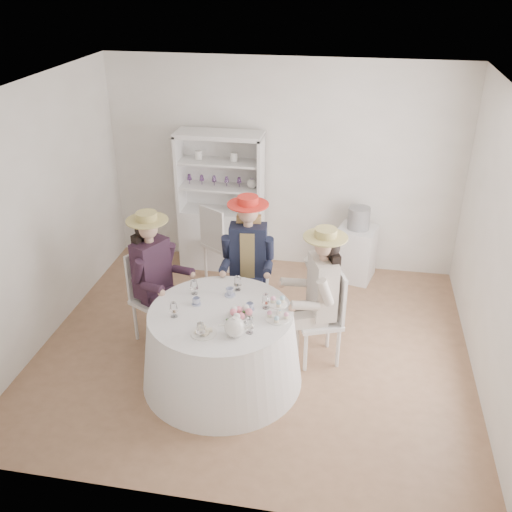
# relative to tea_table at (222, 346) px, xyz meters

# --- Properties ---
(ground) EXTENTS (4.50, 4.50, 0.00)m
(ground) POSITION_rel_tea_table_xyz_m (0.22, 0.57, -0.39)
(ground) COLOR #886144
(ground) RESTS_ON ground
(ceiling) EXTENTS (4.50, 4.50, 0.00)m
(ceiling) POSITION_rel_tea_table_xyz_m (0.22, 0.57, 2.31)
(ceiling) COLOR white
(ceiling) RESTS_ON wall_back
(wall_back) EXTENTS (4.50, 0.00, 4.50)m
(wall_back) POSITION_rel_tea_table_xyz_m (0.22, 2.57, 0.96)
(wall_back) COLOR silver
(wall_back) RESTS_ON ground
(wall_front) EXTENTS (4.50, 0.00, 4.50)m
(wall_front) POSITION_rel_tea_table_xyz_m (0.22, -1.43, 0.96)
(wall_front) COLOR silver
(wall_front) RESTS_ON ground
(wall_left) EXTENTS (0.00, 4.50, 4.50)m
(wall_left) POSITION_rel_tea_table_xyz_m (-2.03, 0.57, 0.96)
(wall_left) COLOR silver
(wall_left) RESTS_ON ground
(wall_right) EXTENTS (0.00, 4.50, 4.50)m
(wall_right) POSITION_rel_tea_table_xyz_m (2.47, 0.57, 0.96)
(wall_right) COLOR silver
(wall_right) RESTS_ON ground
(tea_table) EXTENTS (1.56, 1.56, 0.78)m
(tea_table) POSITION_rel_tea_table_xyz_m (0.00, 0.00, 0.00)
(tea_table) COLOR white
(tea_table) RESTS_ON ground
(hutch) EXTENTS (1.24, 0.80, 1.83)m
(hutch) POSITION_rel_tea_table_xyz_m (-0.54, 2.32, 0.26)
(hutch) COLOR silver
(hutch) RESTS_ON ground
(side_table) EXTENTS (0.55, 0.55, 0.70)m
(side_table) POSITION_rel_tea_table_xyz_m (1.22, 2.28, -0.04)
(side_table) COLOR silver
(side_table) RESTS_ON ground
(hatbox) EXTENTS (0.35, 0.35, 0.27)m
(hatbox) POSITION_rel_tea_table_xyz_m (1.22, 2.28, 0.45)
(hatbox) COLOR black
(hatbox) RESTS_ON side_table
(guest_left) EXTENTS (0.63, 0.57, 1.49)m
(guest_left) POSITION_rel_tea_table_xyz_m (-0.84, 0.55, 0.45)
(guest_left) COLOR silver
(guest_left) RESTS_ON ground
(guest_mid) EXTENTS (0.57, 0.59, 1.54)m
(guest_mid) POSITION_rel_tea_table_xyz_m (0.07, 1.01, 0.48)
(guest_mid) COLOR silver
(guest_mid) RESTS_ON ground
(guest_right) EXTENTS (0.62, 0.56, 1.49)m
(guest_right) POSITION_rel_tea_table_xyz_m (0.88, 0.49, 0.45)
(guest_right) COLOR silver
(guest_right) RESTS_ON ground
(spare_chair) EXTENTS (0.58, 0.58, 1.02)m
(spare_chair) POSITION_rel_tea_table_xyz_m (-0.49, 1.94, 0.16)
(spare_chair) COLOR silver
(spare_chair) RESTS_ON ground
(teacup_a) EXTENTS (0.10, 0.10, 0.06)m
(teacup_a) POSITION_rel_tea_table_xyz_m (-0.26, 0.09, 0.43)
(teacup_a) COLOR white
(teacup_a) RESTS_ON tea_table
(teacup_b) EXTENTS (0.10, 0.10, 0.07)m
(teacup_b) POSITION_rel_tea_table_xyz_m (0.02, 0.30, 0.43)
(teacup_b) COLOR white
(teacup_b) RESTS_ON tea_table
(teacup_c) EXTENTS (0.09, 0.09, 0.06)m
(teacup_c) POSITION_rel_tea_table_xyz_m (0.26, 0.09, 0.42)
(teacup_c) COLOR white
(teacup_c) RESTS_ON tea_table
(flower_bowl) EXTENTS (0.30, 0.30, 0.06)m
(flower_bowl) POSITION_rel_tea_table_xyz_m (0.20, -0.09, 0.42)
(flower_bowl) COLOR white
(flower_bowl) RESTS_ON tea_table
(flower_arrangement) EXTENTS (0.17, 0.18, 0.07)m
(flower_arrangement) POSITION_rel_tea_table_xyz_m (0.20, -0.11, 0.48)
(flower_arrangement) COLOR pink
(flower_arrangement) RESTS_ON tea_table
(table_teapot) EXTENTS (0.26, 0.18, 0.19)m
(table_teapot) POSITION_rel_tea_table_xyz_m (0.21, -0.33, 0.48)
(table_teapot) COLOR white
(table_teapot) RESTS_ON tea_table
(sandwich_plate) EXTENTS (0.23, 0.23, 0.05)m
(sandwich_plate) POSITION_rel_tea_table_xyz_m (-0.07, -0.36, 0.41)
(sandwich_plate) COLOR white
(sandwich_plate) RESTS_ON tea_table
(cupcake_stand) EXTENTS (0.23, 0.23, 0.22)m
(cupcake_stand) POSITION_rel_tea_table_xyz_m (0.54, -0.01, 0.47)
(cupcake_stand) COLOR white
(cupcake_stand) RESTS_ON tea_table
(stemware_set) EXTENTS (0.89, 0.92, 0.15)m
(stemware_set) POSITION_rel_tea_table_xyz_m (-0.00, -0.00, 0.47)
(stemware_set) COLOR white
(stemware_set) RESTS_ON tea_table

